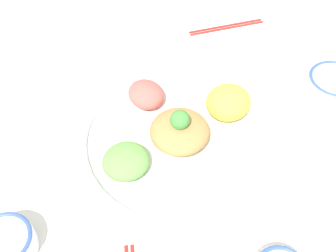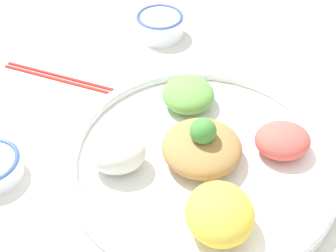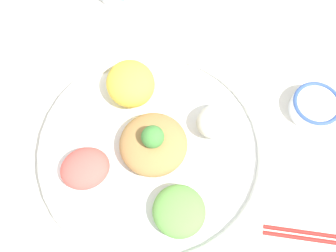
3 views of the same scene
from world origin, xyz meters
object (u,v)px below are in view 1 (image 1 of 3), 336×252
at_px(sauce_bowl_red, 6,243).
at_px(chopsticks_pair_far, 226,26).
at_px(rice_bowl_blue, 334,82).
at_px(salad_platter, 181,137).

relative_size(sauce_bowl_red, chopsticks_pair_far, 0.49).
distance_m(sauce_bowl_red, rice_bowl_blue, 0.73).
bearing_deg(chopsticks_pair_far, rice_bowl_blue, 117.98).
bearing_deg(sauce_bowl_red, rice_bowl_blue, -9.55).
xyz_separation_m(salad_platter, rice_bowl_blue, (0.36, -0.10, -0.01)).
height_order(sauce_bowl_red, rice_bowl_blue, sauce_bowl_red).
distance_m(salad_platter, chopsticks_pair_far, 0.40).
relative_size(salad_platter, rice_bowl_blue, 3.47).
distance_m(sauce_bowl_red, chopsticks_pair_far, 0.72).
height_order(salad_platter, sauce_bowl_red, salad_platter).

